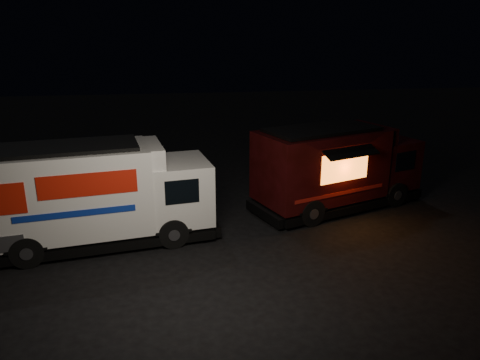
# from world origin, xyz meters

# --- Properties ---
(ground) EXTENTS (80.00, 80.00, 0.00)m
(ground) POSITION_xyz_m (0.00, 0.00, 0.00)
(ground) COLOR black
(ground) RESTS_ON ground
(white_truck) EXTENTS (7.92, 3.75, 3.45)m
(white_truck) POSITION_xyz_m (-3.05, 0.98, 1.72)
(white_truck) COLOR white
(white_truck) RESTS_ON ground
(red_truck) EXTENTS (7.66, 4.93, 3.35)m
(red_truck) POSITION_xyz_m (5.95, 3.08, 1.67)
(red_truck) COLOR #380A0C
(red_truck) RESTS_ON ground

